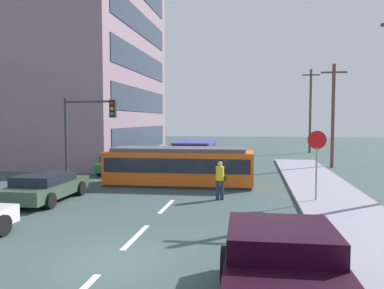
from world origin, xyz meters
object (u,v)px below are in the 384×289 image
(streetcar_tram, at_px, (179,166))
(pickup_truck_parked, at_px, (284,278))
(traffic_light_mast, at_px, (87,125))
(utility_pole_far, at_px, (310,109))
(parked_sedan_furthest, at_px, (148,155))
(parked_sedan_mid, at_px, (46,186))
(pedestrian_crossing, at_px, (220,178))
(city_bus, at_px, (196,153))
(parked_sedan_far, at_px, (120,163))
(stop_sign, at_px, (317,151))
(utility_pole_mid, at_px, (333,114))

(streetcar_tram, distance_m, pickup_truck_parked, 13.94)
(traffic_light_mast, distance_m, utility_pole_far, 27.84)
(parked_sedan_furthest, bearing_deg, parked_sedan_mid, -91.17)
(traffic_light_mast, bearing_deg, parked_sedan_furthest, 92.25)
(parked_sedan_furthest, relative_size, traffic_light_mast, 0.94)
(pickup_truck_parked, xyz_separation_m, parked_sedan_furthest, (-8.98, 23.33, -0.18))
(pedestrian_crossing, bearing_deg, pickup_truck_parked, -78.88)
(pickup_truck_parked, relative_size, parked_sedan_mid, 1.12)
(city_bus, height_order, parked_sedan_far, city_bus)
(parked_sedan_far, xyz_separation_m, utility_pole_far, (14.46, 17.78, 3.93))
(stop_sign, distance_m, utility_pole_far, 25.42)
(city_bus, relative_size, parked_sedan_far, 1.29)
(parked_sedan_far, bearing_deg, utility_pole_far, 50.89)
(pickup_truck_parked, height_order, parked_sedan_mid, pickup_truck_parked)
(traffic_light_mast, relative_size, utility_pole_far, 0.52)
(streetcar_tram, bearing_deg, pickup_truck_parked, -71.62)
(parked_sedan_far, height_order, parked_sedan_furthest, same)
(parked_sedan_mid, bearing_deg, utility_pole_far, 61.20)
(stop_sign, height_order, utility_pole_far, utility_pole_far)
(parked_sedan_mid, xyz_separation_m, parked_sedan_furthest, (0.30, 14.88, -0.00))
(pedestrian_crossing, height_order, utility_pole_mid, utility_pole_mid)
(parked_sedan_furthest, xyz_separation_m, utility_pole_mid, (14.07, -1.04, 3.29))
(parked_sedan_far, height_order, utility_pole_mid, utility_pole_mid)
(streetcar_tram, bearing_deg, parked_sedan_furthest, 114.40)
(streetcar_tram, bearing_deg, pedestrian_crossing, -53.65)
(parked_sedan_far, xyz_separation_m, traffic_light_mast, (0.67, -6.36, 2.57))
(parked_sedan_far, bearing_deg, stop_sign, -33.11)
(pedestrian_crossing, xyz_separation_m, parked_sedan_mid, (-7.33, -1.45, -0.32))
(city_bus, bearing_deg, parked_sedan_furthest, 147.44)
(stop_sign, xyz_separation_m, utility_pole_far, (3.24, 25.10, 2.36))
(city_bus, bearing_deg, traffic_light_mast, -111.49)
(parked_sedan_far, relative_size, utility_pole_mid, 0.57)
(pickup_truck_parked, distance_m, utility_pole_far, 35.57)
(city_bus, height_order, traffic_light_mast, traffic_light_mast)
(pedestrian_crossing, height_order, parked_sedan_mid, pedestrian_crossing)
(pedestrian_crossing, bearing_deg, parked_sedan_mid, -168.78)
(parked_sedan_furthest, relative_size, utility_pole_mid, 0.58)
(city_bus, height_order, utility_pole_far, utility_pole_far)
(pedestrian_crossing, relative_size, utility_pole_far, 0.19)
(pedestrian_crossing, distance_m, traffic_light_mast, 6.98)
(streetcar_tram, relative_size, pedestrian_crossing, 4.66)
(parked_sedan_mid, height_order, utility_pole_mid, utility_pole_mid)
(pedestrian_crossing, distance_m, pickup_truck_parked, 10.10)
(parked_sedan_far, relative_size, traffic_light_mast, 0.93)
(streetcar_tram, relative_size, city_bus, 1.42)
(pedestrian_crossing, xyz_separation_m, pickup_truck_parked, (1.95, -9.90, -0.15))
(streetcar_tram, relative_size, stop_sign, 2.70)
(parked_sedan_mid, relative_size, parked_sedan_far, 1.07)
(utility_pole_mid, relative_size, utility_pole_far, 0.85)
(parked_sedan_furthest, bearing_deg, stop_sign, -50.62)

